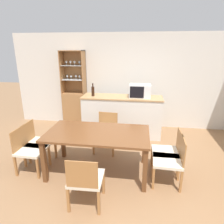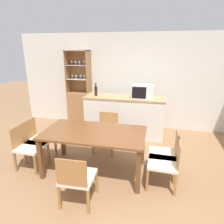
{
  "view_description": "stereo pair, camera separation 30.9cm",
  "coord_description": "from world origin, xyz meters",
  "px_view_note": "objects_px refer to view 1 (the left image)",
  "views": [
    {
      "loc": [
        0.21,
        -2.88,
        2.17
      ],
      "look_at": [
        -0.37,
        1.06,
        0.88
      ],
      "focal_mm": 32.0,
      "sensor_mm": 36.0,
      "label": 1
    },
    {
      "loc": [
        0.52,
        -2.82,
        2.17
      ],
      "look_at": [
        -0.37,
        1.06,
        0.88
      ],
      "focal_mm": 32.0,
      "sensor_mm": 36.0,
      "label": 2
    }
  ],
  "objects_px": {
    "dining_chair_side_right_near": "(170,160)",
    "dining_table": "(98,137)",
    "dining_chair_side_right_far": "(168,152)",
    "microwave": "(140,91)",
    "dining_chair_head_near": "(86,179)",
    "dining_chair_side_left_near": "(29,150)",
    "dining_chair_side_left_far": "(37,142)",
    "dining_chair_head_far": "(106,132)",
    "display_cabinet": "(75,104)",
    "wine_bottle": "(93,91)"
  },
  "relations": [
    {
      "from": "dining_chair_side_right_near",
      "to": "dining_table",
      "type": "bearing_deg",
      "value": 85.51
    },
    {
      "from": "dining_table",
      "to": "dining_chair_side_right_near",
      "type": "xyz_separation_m",
      "value": [
        1.23,
        -0.15,
        -0.26
      ]
    },
    {
      "from": "dining_table",
      "to": "dining_chair_side_right_near",
      "type": "height_order",
      "value": "dining_chair_side_right_near"
    },
    {
      "from": "dining_chair_side_right_far",
      "to": "microwave",
      "type": "distance_m",
      "value": 1.81
    },
    {
      "from": "dining_chair_head_near",
      "to": "dining_chair_side_right_near",
      "type": "bearing_deg",
      "value": 26.94
    },
    {
      "from": "dining_chair_side_left_near",
      "to": "microwave",
      "type": "distance_m",
      "value": 2.76
    },
    {
      "from": "dining_chair_side_right_far",
      "to": "dining_chair_side_left_far",
      "type": "distance_m",
      "value": 2.45
    },
    {
      "from": "dining_chair_side_left_near",
      "to": "dining_table",
      "type": "bearing_deg",
      "value": 98.44
    },
    {
      "from": "dining_chair_head_far",
      "to": "dining_chair_side_left_far",
      "type": "height_order",
      "value": "same"
    },
    {
      "from": "display_cabinet",
      "to": "dining_table",
      "type": "bearing_deg",
      "value": -62.64
    },
    {
      "from": "dining_table",
      "to": "microwave",
      "type": "bearing_deg",
      "value": 68.12
    },
    {
      "from": "dining_chair_head_near",
      "to": "microwave",
      "type": "relative_size",
      "value": 1.6
    },
    {
      "from": "dining_chair_head_near",
      "to": "dining_chair_side_left_near",
      "type": "height_order",
      "value": "same"
    },
    {
      "from": "dining_table",
      "to": "dining_chair_side_right_near",
      "type": "relative_size",
      "value": 2.16
    },
    {
      "from": "dining_chair_side_left_near",
      "to": "microwave",
      "type": "relative_size",
      "value": 1.6
    },
    {
      "from": "dining_chair_side_right_near",
      "to": "microwave",
      "type": "distance_m",
      "value": 2.07
    },
    {
      "from": "display_cabinet",
      "to": "dining_chair_side_right_near",
      "type": "height_order",
      "value": "display_cabinet"
    },
    {
      "from": "dining_chair_side_right_near",
      "to": "dining_chair_side_left_far",
      "type": "distance_m",
      "value": 2.47
    },
    {
      "from": "display_cabinet",
      "to": "dining_chair_head_near",
      "type": "xyz_separation_m",
      "value": [
        1.14,
        -3.03,
        -0.22
      ]
    },
    {
      "from": "dining_chair_side_right_near",
      "to": "wine_bottle",
      "type": "height_order",
      "value": "wine_bottle"
    },
    {
      "from": "dining_chair_side_left_near",
      "to": "dining_chair_head_near",
      "type": "bearing_deg",
      "value": 62.86
    },
    {
      "from": "dining_chair_head_near",
      "to": "dining_chair_side_right_far",
      "type": "bearing_deg",
      "value": 36.26
    },
    {
      "from": "dining_chair_head_near",
      "to": "dining_chair_side_left_near",
      "type": "relative_size",
      "value": 1.0
    },
    {
      "from": "display_cabinet",
      "to": "dining_chair_head_near",
      "type": "bearing_deg",
      "value": -69.32
    },
    {
      "from": "dining_table",
      "to": "dining_chair_side_left_near",
      "type": "bearing_deg",
      "value": -173.41
    },
    {
      "from": "display_cabinet",
      "to": "wine_bottle",
      "type": "height_order",
      "value": "display_cabinet"
    },
    {
      "from": "display_cabinet",
      "to": "microwave",
      "type": "relative_size",
      "value": 4.1
    },
    {
      "from": "display_cabinet",
      "to": "dining_chair_side_left_far",
      "type": "xyz_separation_m",
      "value": [
        -0.08,
        -2.06,
        -0.22
      ]
    },
    {
      "from": "dining_table",
      "to": "dining_chair_side_left_far",
      "type": "height_order",
      "value": "dining_chair_side_left_far"
    },
    {
      "from": "display_cabinet",
      "to": "dining_chair_side_right_far",
      "type": "distance_m",
      "value": 3.15
    },
    {
      "from": "dining_chair_head_near",
      "to": "dining_chair_side_left_far",
      "type": "bearing_deg",
      "value": 139.77
    },
    {
      "from": "dining_table",
      "to": "wine_bottle",
      "type": "xyz_separation_m",
      "value": [
        -0.47,
        1.66,
        0.45
      ]
    },
    {
      "from": "dining_chair_head_near",
      "to": "dining_chair_side_left_far",
      "type": "xyz_separation_m",
      "value": [
        -1.23,
        0.97,
        0.0
      ]
    },
    {
      "from": "dining_chair_head_far",
      "to": "dining_chair_side_left_near",
      "type": "bearing_deg",
      "value": 42.62
    },
    {
      "from": "dining_chair_head_far",
      "to": "wine_bottle",
      "type": "relative_size",
      "value": 2.56
    },
    {
      "from": "dining_chair_head_far",
      "to": "dining_chair_side_left_far",
      "type": "relative_size",
      "value": 1.0
    },
    {
      "from": "dining_chair_side_right_near",
      "to": "wine_bottle",
      "type": "xyz_separation_m",
      "value": [
        -1.7,
        1.81,
        0.71
      ]
    },
    {
      "from": "wine_bottle",
      "to": "dining_chair_side_left_near",
      "type": "bearing_deg",
      "value": -112.69
    },
    {
      "from": "display_cabinet",
      "to": "dining_chair_side_left_far",
      "type": "bearing_deg",
      "value": -92.34
    },
    {
      "from": "dining_chair_side_right_near",
      "to": "dining_chair_head_far",
      "type": "height_order",
      "value": "same"
    },
    {
      "from": "dining_chair_head_near",
      "to": "microwave",
      "type": "height_order",
      "value": "microwave"
    },
    {
      "from": "dining_chair_side_left_near",
      "to": "dining_chair_side_right_near",
      "type": "bearing_deg",
      "value": 91.77
    },
    {
      "from": "microwave",
      "to": "dining_chair_head_near",
      "type": "bearing_deg",
      "value": -105.13
    },
    {
      "from": "display_cabinet",
      "to": "dining_chair_head_far",
      "type": "bearing_deg",
      "value": -50.4
    },
    {
      "from": "wine_bottle",
      "to": "display_cabinet",
      "type": "bearing_deg",
      "value": 140.89
    },
    {
      "from": "dining_table",
      "to": "wine_bottle",
      "type": "distance_m",
      "value": 1.79
    },
    {
      "from": "display_cabinet",
      "to": "dining_chair_head_far",
      "type": "xyz_separation_m",
      "value": [
        1.15,
        -1.39,
        -0.22
      ]
    },
    {
      "from": "wine_bottle",
      "to": "dining_chair_side_right_far",
      "type": "bearing_deg",
      "value": -41.8
    },
    {
      "from": "dining_table",
      "to": "dining_chair_head_far",
      "type": "xyz_separation_m",
      "value": [
        0.0,
        0.82,
        -0.26
      ]
    },
    {
      "from": "display_cabinet",
      "to": "dining_table",
      "type": "relative_size",
      "value": 1.19
    }
  ]
}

